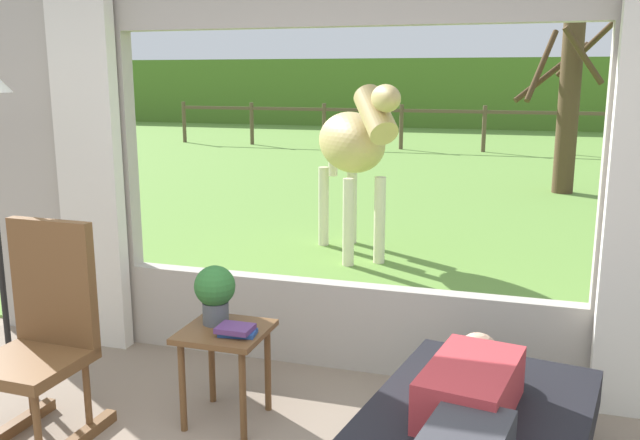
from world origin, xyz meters
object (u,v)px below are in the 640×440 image
at_px(pasture_tree, 568,101).
at_px(potted_plant, 215,291).
at_px(rocking_chair, 43,336).
at_px(side_table, 225,346).
at_px(reclining_person, 466,412).
at_px(book_stack, 236,330).
at_px(horse, 354,144).

bearing_deg(pasture_tree, potted_plant, -104.40).
bearing_deg(rocking_chair, potted_plant, 35.23).
xyz_separation_m(side_table, pasture_tree, (1.99, 8.11, 1.01)).
relative_size(reclining_person, rocking_chair, 1.28).
height_order(reclining_person, rocking_chair, rocking_chair).
relative_size(reclining_person, pasture_tree, 0.52).
distance_m(reclining_person, book_stack, 1.30).
distance_m(side_table, potted_plant, 0.29).
bearing_deg(pasture_tree, reclining_person, -94.56).
xyz_separation_m(side_table, horse, (-0.20, 3.44, 0.73)).
bearing_deg(side_table, pasture_tree, 76.23).
bearing_deg(book_stack, reclining_person, -21.61).
xyz_separation_m(side_table, book_stack, (0.09, -0.06, 0.12)).
distance_m(rocking_chair, pasture_tree, 9.02).
distance_m(horse, pasture_tree, 5.17).
height_order(rocking_chair, book_stack, rocking_chair).
distance_m(potted_plant, pasture_tree, 8.34).
relative_size(side_table, horse, 0.30).
bearing_deg(horse, reclining_person, 77.18).
height_order(book_stack, horse, horse).
bearing_deg(side_table, reclining_person, -22.52).
relative_size(rocking_chair, pasture_tree, 0.40).
distance_m(side_table, book_stack, 0.16).
distance_m(rocking_chair, side_table, 0.91).
xyz_separation_m(reclining_person, horse, (-1.49, 3.97, 0.63)).
height_order(rocking_chair, horse, horse).
height_order(rocking_chair, potted_plant, rocking_chair).
bearing_deg(rocking_chair, side_table, 29.27).
xyz_separation_m(rocking_chair, book_stack, (0.90, 0.36, 0.00)).
bearing_deg(side_table, potted_plant, 143.13).
bearing_deg(book_stack, horse, 94.73).
relative_size(rocking_chair, side_table, 2.15).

